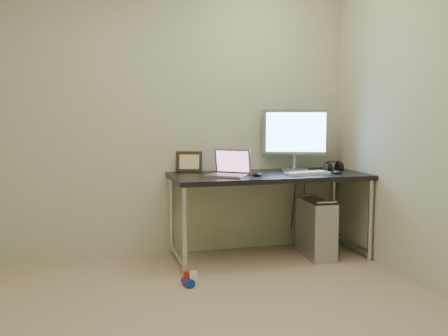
% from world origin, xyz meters
% --- Properties ---
extents(floor, '(3.50, 3.50, 0.00)m').
position_xyz_m(floor, '(0.00, 0.00, 0.00)').
color(floor, tan).
rests_on(floor, ground).
extents(wall_back, '(3.50, 0.02, 2.50)m').
position_xyz_m(wall_back, '(0.00, 1.75, 1.25)').
color(wall_back, beige).
rests_on(wall_back, ground).
extents(desk, '(1.70, 0.75, 0.75)m').
position_xyz_m(desk, '(0.90, 1.38, 0.68)').
color(desk, black).
rests_on(desk, ground).
extents(tower_computer, '(0.24, 0.50, 0.54)m').
position_xyz_m(tower_computer, '(1.33, 1.30, 0.25)').
color(tower_computer, '#A5A5AA').
rests_on(tower_computer, ground).
extents(cable_a, '(0.01, 0.16, 0.69)m').
position_xyz_m(cable_a, '(1.28, 1.70, 0.40)').
color(cable_a, black).
rests_on(cable_a, ground).
extents(cable_b, '(0.02, 0.11, 0.71)m').
position_xyz_m(cable_b, '(1.37, 1.68, 0.38)').
color(cable_b, black).
rests_on(cable_b, ground).
extents(can_red, '(0.07, 0.07, 0.11)m').
position_xyz_m(can_red, '(0.06, 0.82, 0.06)').
color(can_red, red).
rests_on(can_red, ground).
extents(can_white, '(0.08, 0.08, 0.11)m').
position_xyz_m(can_white, '(0.10, 0.80, 0.06)').
color(can_white, white).
rests_on(can_white, ground).
extents(can_blue, '(0.09, 0.13, 0.07)m').
position_xyz_m(can_blue, '(0.07, 0.82, 0.03)').
color(can_blue, '#0D30AE').
rests_on(can_blue, ground).
extents(laptop, '(0.41, 0.40, 0.22)m').
position_xyz_m(laptop, '(0.52, 1.30, 0.80)').
color(laptop, '#A09FA6').
rests_on(laptop, desk).
extents(monitor, '(0.58, 0.25, 0.56)m').
position_xyz_m(monitor, '(1.23, 1.58, 1.08)').
color(monitor, '#A09FA6').
rests_on(monitor, desk).
extents(keyboard, '(0.41, 0.20, 0.02)m').
position_xyz_m(keyboard, '(1.20, 1.23, 0.76)').
color(keyboard, white).
rests_on(keyboard, desk).
extents(mouse_right, '(0.07, 0.12, 0.04)m').
position_xyz_m(mouse_right, '(1.48, 1.22, 0.77)').
color(mouse_right, black).
rests_on(mouse_right, desk).
extents(mouse_left, '(0.07, 0.12, 0.04)m').
position_xyz_m(mouse_left, '(0.75, 1.26, 0.77)').
color(mouse_left, black).
rests_on(mouse_left, desk).
extents(headphones, '(0.17, 0.10, 0.11)m').
position_xyz_m(headphones, '(1.57, 1.46, 0.78)').
color(headphones, black).
rests_on(headphones, desk).
extents(picture_frame, '(0.24, 0.14, 0.19)m').
position_xyz_m(picture_frame, '(0.25, 1.69, 0.84)').
color(picture_frame, black).
rests_on(picture_frame, desk).
extents(webcam, '(0.04, 0.03, 0.11)m').
position_xyz_m(webcam, '(0.50, 1.61, 0.83)').
color(webcam, silver).
rests_on(webcam, desk).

